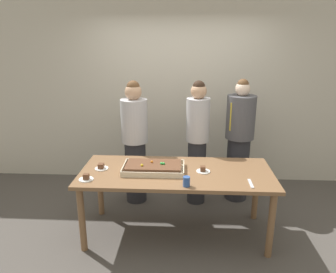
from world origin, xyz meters
TOP-DOWN VIEW (x-y plane):
  - ground_plane at (0.00, 0.00)m, footprint 12.00×12.00m
  - interior_back_panel at (0.00, 1.60)m, footprint 8.00×0.12m
  - party_table at (0.00, 0.00)m, footprint 2.10×0.89m
  - sheet_cake at (-0.25, 0.00)m, footprint 0.67×0.39m
  - plated_slice_near_left at (-0.92, -0.27)m, footprint 0.15×0.15m
  - plated_slice_near_right at (-0.84, 0.02)m, footprint 0.15×0.15m
  - plated_slice_far_left at (0.29, 0.00)m, footprint 0.15×0.15m
  - drink_cup_nearest at (0.11, -0.36)m, footprint 0.07×0.07m
  - cake_server_utensil at (0.75, -0.28)m, footprint 0.03×0.20m
  - person_serving_front at (0.82, 0.90)m, footprint 0.38×0.38m
  - person_green_shirt_behind at (-0.57, 0.76)m, footprint 0.35×0.35m
  - person_striped_tie_right at (0.25, 0.77)m, footprint 0.30×0.30m

SIDE VIEW (x-z plane):
  - ground_plane at x=0.00m, z-range 0.00..0.00m
  - party_table at x=0.00m, z-range 0.30..1.08m
  - cake_server_utensil at x=0.75m, z-range 0.77..0.78m
  - plated_slice_far_left at x=0.29m, z-range 0.76..0.82m
  - plated_slice_near_left at x=-0.92m, z-range 0.76..0.83m
  - plated_slice_near_right at x=-0.84m, z-range 0.76..0.83m
  - sheet_cake at x=-0.25m, z-range 0.76..0.86m
  - drink_cup_nearest at x=0.11m, z-range 0.77..0.87m
  - person_serving_front at x=0.82m, z-range 0.02..1.69m
  - person_green_shirt_behind at x=-0.57m, z-range 0.03..1.69m
  - person_striped_tie_right at x=0.25m, z-range 0.05..1.71m
  - interior_back_panel at x=0.00m, z-range 0.00..3.00m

